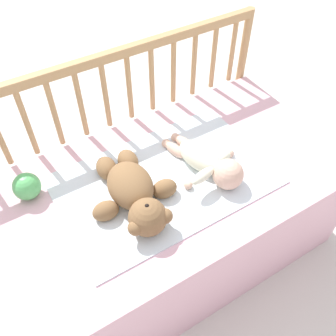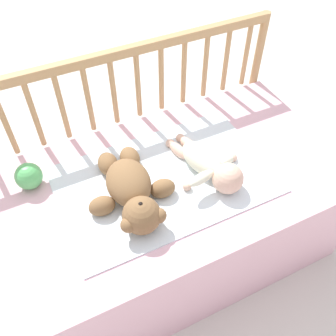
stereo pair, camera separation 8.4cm
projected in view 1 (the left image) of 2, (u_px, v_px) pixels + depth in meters
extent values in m
plane|color=silver|center=(168.00, 247.00, 1.73)|extent=(12.00, 12.00, 0.00)
cube|color=#EDB7C6|center=(168.00, 217.00, 1.55)|extent=(1.32, 0.72, 0.48)
cylinder|color=tan|center=(238.00, 88.00, 1.86)|extent=(0.04, 0.04, 0.81)
cube|color=tan|center=(113.00, 55.00, 1.35)|extent=(1.28, 0.03, 0.04)
cylinder|color=tan|center=(27.00, 124.00, 1.35)|extent=(0.02, 0.02, 0.29)
cylinder|color=tan|center=(55.00, 114.00, 1.38)|extent=(0.02, 0.02, 0.29)
cylinder|color=tan|center=(81.00, 105.00, 1.42)|extent=(0.02, 0.02, 0.29)
cylinder|color=tan|center=(106.00, 96.00, 1.46)|extent=(0.02, 0.02, 0.29)
cylinder|color=tan|center=(129.00, 88.00, 1.49)|extent=(0.02, 0.02, 0.29)
cylinder|color=tan|center=(152.00, 80.00, 1.53)|extent=(0.02, 0.02, 0.29)
cylinder|color=tan|center=(173.00, 73.00, 1.57)|extent=(0.02, 0.02, 0.29)
cylinder|color=tan|center=(194.00, 65.00, 1.60)|extent=(0.02, 0.02, 0.29)
cylinder|color=tan|center=(213.00, 58.00, 1.64)|extent=(0.02, 0.02, 0.29)
cylinder|color=tan|center=(232.00, 52.00, 1.67)|extent=(0.02, 0.02, 0.29)
cube|color=white|center=(165.00, 180.00, 1.36)|extent=(0.76, 0.49, 0.01)
ellipsoid|color=olive|center=(130.00, 185.00, 1.27)|extent=(0.17, 0.21, 0.12)
sphere|color=olive|center=(148.00, 217.00, 1.18)|extent=(0.13, 0.13, 0.13)
sphere|color=beige|center=(147.00, 211.00, 1.15)|extent=(0.05, 0.05, 0.05)
sphere|color=black|center=(147.00, 207.00, 1.14)|extent=(0.02, 0.02, 0.02)
sphere|color=olive|center=(165.00, 216.00, 1.18)|extent=(0.05, 0.05, 0.05)
sphere|color=olive|center=(136.00, 228.00, 1.15)|extent=(0.05, 0.05, 0.05)
ellipsoid|color=olive|center=(165.00, 189.00, 1.29)|extent=(0.10, 0.07, 0.07)
ellipsoid|color=olive|center=(106.00, 211.00, 1.23)|extent=(0.10, 0.07, 0.07)
ellipsoid|color=olive|center=(128.00, 161.00, 1.38)|extent=(0.08, 0.11, 0.07)
ellipsoid|color=olive|center=(107.00, 168.00, 1.35)|extent=(0.08, 0.11, 0.07)
ellipsoid|color=#EAEACC|center=(200.00, 157.00, 1.38)|extent=(0.14, 0.21, 0.09)
sphere|color=beige|center=(228.00, 174.00, 1.31)|extent=(0.11, 0.11, 0.11)
ellipsoid|color=#EAEACC|center=(224.00, 157.00, 1.42)|extent=(0.11, 0.06, 0.04)
ellipsoid|color=#EAEACC|center=(203.00, 176.00, 1.28)|extent=(0.11, 0.06, 0.04)
sphere|color=beige|center=(230.00, 153.00, 1.43)|extent=(0.03, 0.03, 0.03)
sphere|color=beige|center=(188.00, 185.00, 1.32)|extent=(0.03, 0.03, 0.03)
ellipsoid|color=beige|center=(185.00, 143.00, 1.46)|extent=(0.06, 0.11, 0.04)
ellipsoid|color=beige|center=(175.00, 150.00, 1.44)|extent=(0.06, 0.11, 0.04)
sphere|color=beige|center=(175.00, 137.00, 1.49)|extent=(0.03, 0.03, 0.03)
sphere|color=beige|center=(166.00, 143.00, 1.46)|extent=(0.03, 0.03, 0.03)
sphere|color=#59BF66|center=(27.00, 186.00, 1.28)|extent=(0.10, 0.10, 0.10)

